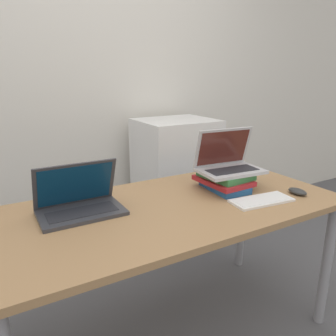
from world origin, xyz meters
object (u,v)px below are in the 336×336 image
mini_fridge (175,182)px  mouse (297,191)px  wireless_keyboard (262,200)px  laptop_on_books (228,163)px  book_stack (224,180)px  laptop_left (79,203)px

mini_fridge → mouse: bearing=-86.7°
wireless_keyboard → laptop_on_books: bearing=93.7°
book_stack → wireless_keyboard: book_stack is taller
mouse → wireless_keyboard: bearing=176.2°
book_stack → laptop_on_books: size_ratio=0.84×
book_stack → mini_fridge: (0.21, 0.84, -0.28)m
laptop_left → laptop_on_books: (0.76, -0.07, 0.09)m
laptop_on_books → mini_fridge: (0.18, 0.83, -0.37)m
laptop_left → wireless_keyboard: (0.78, -0.30, -0.04)m
laptop_left → wireless_keyboard: laptop_left is taller
laptop_on_books → mouse: (0.25, -0.25, -0.12)m
laptop_on_books → mini_fridge: size_ratio=0.35×
laptop_on_books → wireless_keyboard: 0.27m
laptop_left → wireless_keyboard: bearing=-21.3°
laptop_on_books → book_stack: bearing=-165.1°
wireless_keyboard → mini_fridge: size_ratio=0.32×
book_stack → mouse: (0.27, -0.24, -0.03)m
mouse → mini_fridge: bearing=93.3°
mouse → mini_fridge: mini_fridge is taller
laptop_left → book_stack: size_ratio=1.25×
book_stack → mini_fridge: 0.91m
wireless_keyboard → book_stack: bearing=99.7°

